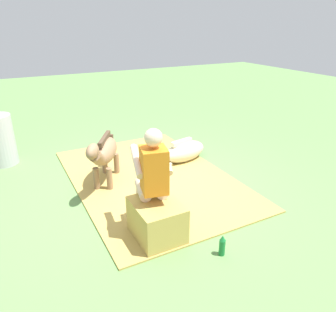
{
  "coord_description": "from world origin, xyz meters",
  "views": [
    {
      "loc": [
        -4.1,
        1.74,
        2.39
      ],
      "look_at": [
        -0.24,
        -0.29,
        0.55
      ],
      "focal_mm": 34.46,
      "sensor_mm": 36.0,
      "label": 1
    }
  ],
  "objects_px": {
    "hay_bale": "(157,220)",
    "soda_bottle": "(222,246)",
    "pony_standing": "(104,153)",
    "pony_lying": "(181,152)",
    "person_seated": "(152,176)"
  },
  "relations": [
    {
      "from": "pony_standing",
      "to": "pony_lying",
      "type": "xyz_separation_m",
      "value": [
        0.2,
        -1.46,
        -0.34
      ]
    },
    {
      "from": "hay_bale",
      "to": "pony_lying",
      "type": "relative_size",
      "value": 0.46
    },
    {
      "from": "pony_lying",
      "to": "soda_bottle",
      "type": "relative_size",
      "value": 5.41
    },
    {
      "from": "hay_bale",
      "to": "soda_bottle",
      "type": "relative_size",
      "value": 2.5
    },
    {
      "from": "person_seated",
      "to": "pony_lying",
      "type": "xyz_separation_m",
      "value": [
        1.63,
        -1.32,
        -0.55
      ]
    },
    {
      "from": "hay_bale",
      "to": "pony_standing",
      "type": "distance_m",
      "value": 1.62
    },
    {
      "from": "person_seated",
      "to": "soda_bottle",
      "type": "distance_m",
      "value": 1.1
    },
    {
      "from": "pony_lying",
      "to": "soda_bottle",
      "type": "distance_m",
      "value": 2.55
    },
    {
      "from": "pony_standing",
      "to": "pony_lying",
      "type": "relative_size",
      "value": 0.89
    },
    {
      "from": "hay_bale",
      "to": "soda_bottle",
      "type": "height_order",
      "value": "hay_bale"
    },
    {
      "from": "soda_bottle",
      "to": "pony_standing",
      "type": "bearing_deg",
      "value": 15.45
    },
    {
      "from": "hay_bale",
      "to": "pony_standing",
      "type": "relative_size",
      "value": 0.52
    },
    {
      "from": "person_seated",
      "to": "soda_bottle",
      "type": "relative_size",
      "value": 5.35
    },
    {
      "from": "pony_standing",
      "to": "soda_bottle",
      "type": "distance_m",
      "value": 2.32
    },
    {
      "from": "pony_lying",
      "to": "soda_bottle",
      "type": "bearing_deg",
      "value": 160.47
    }
  ]
}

